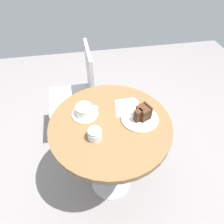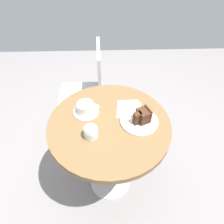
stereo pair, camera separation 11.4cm
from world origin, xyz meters
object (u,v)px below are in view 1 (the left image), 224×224
at_px(coffee_cup, 85,110).
at_px(fork, 147,116).
at_px(napkin, 127,107).
at_px(sugar_pot, 95,134).
at_px(saucer, 85,114).
at_px(cake_slice, 143,113).
at_px(teaspoon, 82,109).
at_px(cake_plate, 140,118).
at_px(cafe_chair, 81,90).

xyz_separation_m(coffee_cup, fork, (0.35, -0.09, -0.02)).
height_order(napkin, sugar_pot, sugar_pot).
height_order(saucer, cake_slice, cake_slice).
relative_size(fork, napkin, 0.70).
bearing_deg(sugar_pot, teaspoon, 103.40).
relative_size(saucer, cake_plate, 0.72).
xyz_separation_m(cafe_chair, sugar_pot, (0.05, -0.69, 0.25)).
xyz_separation_m(napkin, cafe_chair, (-0.28, 0.49, -0.22)).
relative_size(coffee_cup, teaspoon, 1.63).
relative_size(teaspoon, sugar_pot, 1.08).
bearing_deg(napkin, sugar_pot, -138.07).
distance_m(teaspoon, cake_plate, 0.35).
distance_m(coffee_cup, fork, 0.36).
xyz_separation_m(coffee_cup, teaspoon, (-0.02, 0.04, -0.03)).
distance_m(cake_slice, cafe_chair, 0.74).
xyz_separation_m(cake_plate, cafe_chair, (-0.32, 0.60, -0.22)).
distance_m(teaspoon, sugar_pot, 0.23).
distance_m(coffee_cup, teaspoon, 0.05).
height_order(saucer, coffee_cup, coffee_cup).
bearing_deg(cake_plate, sugar_pot, -161.19).
relative_size(coffee_cup, fork, 1.15).
bearing_deg(sugar_pot, napkin, 41.93).
distance_m(saucer, cake_plate, 0.32).
height_order(cake_plate, cafe_chair, cafe_chair).
height_order(coffee_cup, cake_plate, coffee_cup).
distance_m(teaspoon, cafe_chair, 0.52).
bearing_deg(coffee_cup, saucer, 140.34).
bearing_deg(cafe_chair, saucer, -0.10).
height_order(coffee_cup, teaspoon, coffee_cup).
bearing_deg(fork, teaspoon, -160.50).
distance_m(cake_slice, napkin, 0.14).
bearing_deg(cake_slice, cake_plate, 165.18).
bearing_deg(coffee_cup, sugar_pot, -78.41).
relative_size(cake_slice, napkin, 0.62).
relative_size(saucer, cake_slice, 1.49).
bearing_deg(sugar_pot, cafe_chair, 94.46).
xyz_separation_m(coffee_cup, sugar_pot, (0.04, -0.18, -0.00)).
bearing_deg(saucer, cake_slice, -16.47).
relative_size(saucer, cafe_chair, 0.18).
relative_size(cake_plate, sugar_pot, 2.86).
relative_size(teaspoon, cafe_chair, 0.09).
relative_size(fork, cafe_chair, 0.13).
bearing_deg(sugar_pot, saucer, 101.77).
bearing_deg(saucer, cake_plate, -16.54).
bearing_deg(teaspoon, cake_plate, -72.69).
distance_m(coffee_cup, sugar_pot, 0.19).
height_order(cake_slice, cafe_chair, cafe_chair).
height_order(napkin, cafe_chair, cafe_chair).
bearing_deg(napkin, cake_slice, -61.50).
relative_size(coffee_cup, cafe_chair, 0.15).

